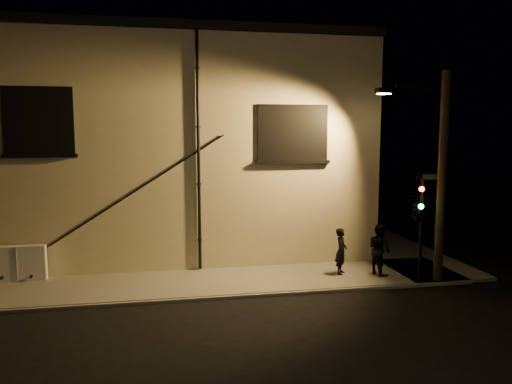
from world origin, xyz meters
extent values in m
plane|color=black|center=(0.00, 0.00, 0.00)|extent=(90.00, 90.00, 0.00)
cube|color=slate|center=(-3.00, 1.50, 0.06)|extent=(20.00, 3.00, 0.12)
cube|color=slate|center=(6.50, 8.00, 0.06)|extent=(3.00, 16.00, 0.12)
cube|color=beige|center=(-3.00, 9.00, 4.25)|extent=(16.00, 12.00, 8.50)
cube|color=black|center=(-3.00, 9.00, 8.65)|extent=(16.20, 12.20, 0.30)
cube|color=black|center=(-7.00, 2.98, 5.40)|extent=(2.20, 0.10, 2.20)
cube|color=black|center=(-7.00, 3.00, 5.40)|extent=(1.98, 0.05, 1.98)
cube|color=black|center=(1.60, 2.98, 5.00)|extent=(2.60, 0.10, 2.00)
cube|color=#A5B28C|center=(1.60, 3.00, 5.00)|extent=(2.38, 0.05, 1.78)
cylinder|color=black|center=(-1.80, 2.92, 4.31)|extent=(0.11, 0.11, 8.30)
cylinder|color=black|center=(-4.00, 2.95, 3.00)|extent=(5.96, 0.04, 3.75)
cylinder|color=black|center=(-3.88, 2.95, 3.06)|extent=(5.96, 0.04, 3.75)
cube|color=white|center=(-7.83, 2.70, 0.71)|extent=(1.79, 0.30, 1.18)
imported|color=black|center=(2.97, 1.48, 0.92)|extent=(0.63, 0.70, 1.60)
imported|color=black|center=(4.24, 1.16, 1.00)|extent=(0.88, 1.01, 1.77)
cylinder|color=black|center=(5.32, 0.38, 1.81)|extent=(0.12, 0.12, 3.39)
imported|color=black|center=(5.10, 0.26, 2.53)|extent=(0.89, 2.08, 0.82)
sphere|color=#FF140C|center=(5.12, 0.08, 3.20)|extent=(0.17, 0.17, 0.17)
sphere|color=#14FF3F|center=(5.12, 0.08, 2.63)|extent=(0.17, 0.17, 0.17)
cube|color=#0C4C1E|center=(5.67, 0.38, 3.56)|extent=(0.70, 0.03, 0.18)
cylinder|color=black|center=(5.89, 0.18, 3.49)|extent=(0.29, 0.29, 6.97)
cylinder|color=black|center=(5.09, 0.73, 6.49)|extent=(1.77, 0.97, 0.10)
cube|color=black|center=(4.29, 1.28, 6.39)|extent=(0.55, 0.28, 0.18)
cube|color=#FFC672|center=(4.29, 1.28, 6.29)|extent=(0.42, 0.20, 0.04)
camera|label=1|loc=(-3.13, -14.54, 5.05)|focal=35.00mm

